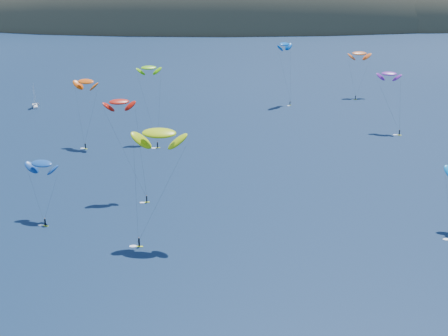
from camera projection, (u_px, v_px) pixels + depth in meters
island at (245, 29)px, 616.87m from camera, size 730.00×300.00×210.00m
sailboat at (35, 105)px, 253.86m from camera, size 8.38×7.41×10.01m
kitesurfer_1 at (86, 82)px, 199.24m from camera, size 10.12×11.64×22.98m
kitesurfer_2 at (159, 133)px, 130.80m from camera, size 11.91×9.89×26.48m
kitesurfer_3 at (149, 68)px, 203.63m from camera, size 8.36×14.75×26.03m
kitesurfer_4 at (284, 44)px, 254.37m from camera, size 8.82×10.99×26.70m
kitesurfer_6 at (389, 74)px, 215.89m from camera, size 8.88×12.11×22.04m
kitesurfer_9 at (119, 102)px, 155.79m from camera, size 11.60×10.90×26.13m
kitesurfer_10 at (42, 164)px, 144.77m from camera, size 9.17×10.49×15.16m
kitesurfer_11 at (359, 53)px, 269.23m from camera, size 10.04×11.37×21.20m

